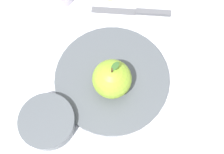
% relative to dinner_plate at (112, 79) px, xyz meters
% --- Properties ---
extents(ground_plane, '(2.40, 2.40, 0.00)m').
position_rel_dinner_plate_xyz_m(ground_plane, '(0.04, 0.01, -0.01)').
color(ground_plane, silver).
extents(dinner_plate, '(0.26, 0.26, 0.02)m').
position_rel_dinner_plate_xyz_m(dinner_plate, '(0.00, 0.00, 0.00)').
color(dinner_plate, '#4C5156').
rests_on(dinner_plate, ground_plane).
extents(apple, '(0.08, 0.08, 0.10)m').
position_rel_dinner_plate_xyz_m(apple, '(-0.01, -0.01, 0.05)').
color(apple, '#8CB22D').
rests_on(apple, dinner_plate).
extents(side_bowl, '(0.12, 0.12, 0.04)m').
position_rel_dinner_plate_xyz_m(side_bowl, '(-0.16, 0.04, 0.01)').
color(side_bowl, '#4C5156').
rests_on(side_bowl, ground_plane).
extents(knife, '(0.13, 0.17, 0.01)m').
position_rel_dinner_plate_xyz_m(knife, '(0.18, 0.06, -0.01)').
color(knife, '#59595E').
rests_on(knife, ground_plane).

